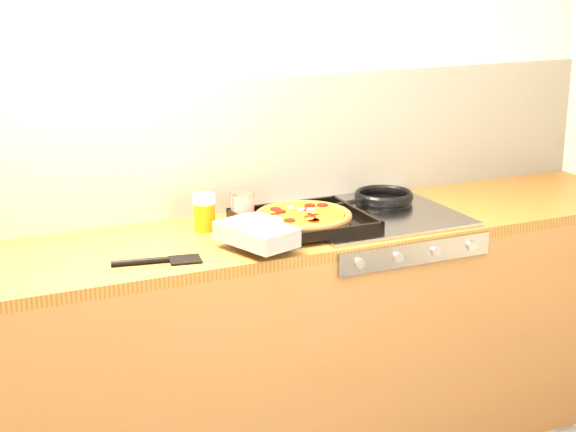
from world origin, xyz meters
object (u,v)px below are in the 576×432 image
frying_pan (383,198)px  tomato_can (243,208)px  juice_glass (204,212)px  pizza_on_tray (290,222)px

frying_pan → tomato_can: tomato_can is taller
tomato_can → juice_glass: bearing=-173.7°
pizza_on_tray → frying_pan: pizza_on_tray is taller
frying_pan → tomato_can: (-0.57, 0.02, 0.02)m
pizza_on_tray → frying_pan: size_ratio=1.48×
frying_pan → juice_glass: size_ratio=3.01×
tomato_can → frying_pan: bearing=-1.5°
frying_pan → juice_glass: 0.73m
tomato_can → juice_glass: juice_glass is taller
tomato_can → juice_glass: 0.15m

